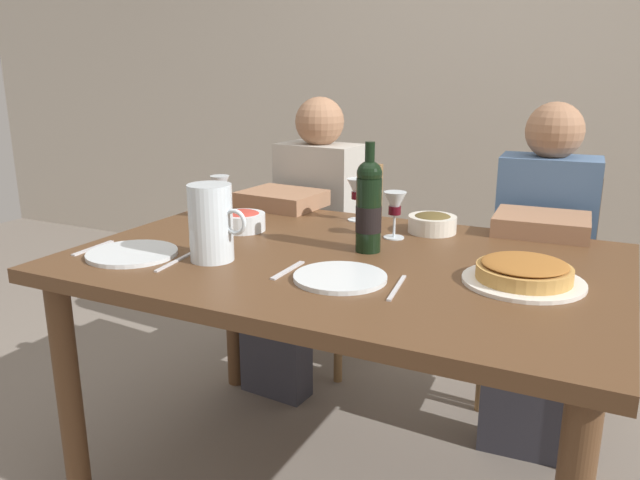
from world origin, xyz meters
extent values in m
cube|color=beige|center=(0.00, 2.10, 1.40)|extent=(8.00, 0.10, 2.80)
cube|color=brown|center=(0.00, 0.00, 0.74)|extent=(1.50, 1.00, 0.04)
cylinder|color=brown|center=(-0.67, -0.42, 0.36)|extent=(0.07, 0.07, 0.72)
cylinder|color=brown|center=(-0.67, 0.42, 0.36)|extent=(0.07, 0.07, 0.72)
cylinder|color=brown|center=(0.67, 0.42, 0.36)|extent=(0.07, 0.07, 0.72)
cylinder|color=black|center=(0.04, 0.07, 0.87)|extent=(0.07, 0.07, 0.21)
sphere|color=black|center=(0.04, 0.07, 0.99)|extent=(0.07, 0.07, 0.07)
cylinder|color=black|center=(0.04, 0.07, 1.04)|extent=(0.03, 0.03, 0.08)
cylinder|color=black|center=(0.04, 0.07, 0.86)|extent=(0.07, 0.07, 0.07)
cylinder|color=silver|center=(-0.31, -0.20, 0.87)|extent=(0.12, 0.12, 0.21)
cylinder|color=silver|center=(-0.31, -0.20, 0.83)|extent=(0.11, 0.11, 0.13)
torus|color=silver|center=(-0.23, -0.20, 0.88)|extent=(0.07, 0.01, 0.07)
cylinder|color=white|center=(0.49, -0.02, 0.77)|extent=(0.30, 0.30, 0.01)
cylinder|color=#C18E47|center=(0.49, -0.02, 0.79)|extent=(0.23, 0.23, 0.03)
ellipsoid|color=#9E6028|center=(0.49, -0.02, 0.81)|extent=(0.21, 0.21, 0.02)
cylinder|color=silver|center=(-0.41, 0.11, 0.79)|extent=(0.15, 0.15, 0.06)
ellipsoid|color=#B2382D|center=(-0.41, 0.11, 0.81)|extent=(0.12, 0.12, 0.04)
cylinder|color=silver|center=(0.15, 0.36, 0.79)|extent=(0.15, 0.15, 0.05)
ellipsoid|color=brown|center=(0.15, 0.36, 0.81)|extent=(0.13, 0.13, 0.04)
cylinder|color=silver|center=(-0.56, 0.20, 0.76)|extent=(0.06, 0.06, 0.00)
cylinder|color=silver|center=(-0.56, 0.20, 0.80)|extent=(0.01, 0.01, 0.08)
cone|color=silver|center=(-0.56, 0.20, 0.88)|extent=(0.07, 0.07, 0.07)
cylinder|color=#470A14|center=(-0.56, 0.20, 0.86)|extent=(0.04, 0.04, 0.03)
cylinder|color=silver|center=(-0.13, 0.40, 0.76)|extent=(0.06, 0.06, 0.00)
cylinder|color=silver|center=(-0.13, 0.40, 0.80)|extent=(0.01, 0.01, 0.07)
cone|color=silver|center=(-0.13, 0.40, 0.87)|extent=(0.07, 0.07, 0.07)
cylinder|color=#470A14|center=(-0.13, 0.40, 0.85)|extent=(0.04, 0.04, 0.03)
cylinder|color=silver|center=(0.06, 0.24, 0.76)|extent=(0.06, 0.06, 0.00)
cylinder|color=silver|center=(0.06, 0.24, 0.80)|extent=(0.01, 0.01, 0.07)
cone|color=silver|center=(0.06, 0.24, 0.87)|extent=(0.07, 0.07, 0.07)
cylinder|color=#470A14|center=(0.06, 0.24, 0.85)|extent=(0.04, 0.04, 0.03)
cylinder|color=silver|center=(0.08, -0.19, 0.77)|extent=(0.24, 0.24, 0.01)
cylinder|color=silver|center=(-0.54, -0.26, 0.77)|extent=(0.25, 0.25, 0.01)
cube|color=silver|center=(-0.07, -0.19, 0.76)|extent=(0.01, 0.16, 0.00)
cube|color=silver|center=(0.23, -0.19, 0.76)|extent=(0.03, 0.18, 0.00)
cube|color=silver|center=(-0.39, -0.26, 0.76)|extent=(0.03, 0.18, 0.00)
cube|color=silver|center=(-0.69, -0.26, 0.76)|extent=(0.02, 0.16, 0.00)
cube|color=olive|center=(-0.45, 0.80, 0.46)|extent=(0.43, 0.43, 0.02)
cube|color=olive|center=(-0.43, 0.98, 0.67)|extent=(0.36, 0.06, 0.40)
cylinder|color=olive|center=(-0.63, 0.64, 0.23)|extent=(0.04, 0.04, 0.45)
cylinder|color=olive|center=(-0.29, 0.62, 0.23)|extent=(0.04, 0.04, 0.45)
cylinder|color=olive|center=(-0.61, 0.98, 0.23)|extent=(0.04, 0.04, 0.45)
cylinder|color=olive|center=(-0.27, 0.96, 0.23)|extent=(0.04, 0.04, 0.45)
cube|color=#B7B2A8|center=(-0.45, 0.76, 0.72)|extent=(0.36, 0.23, 0.50)
sphere|color=#9E7051|center=(-0.45, 0.76, 1.06)|extent=(0.20, 0.20, 0.20)
cube|color=#33333D|center=(-0.47, 0.57, 0.47)|extent=(0.34, 0.40, 0.14)
cube|color=#33333D|center=(-0.48, 0.42, 0.20)|extent=(0.28, 0.14, 0.40)
cube|color=#9E7051|center=(-0.47, 0.48, 0.79)|extent=(0.31, 0.26, 0.06)
cube|color=olive|center=(0.45, 0.83, 0.46)|extent=(0.42, 0.42, 0.02)
cube|color=olive|center=(0.44, 1.01, 0.67)|extent=(0.36, 0.05, 0.40)
cylinder|color=olive|center=(0.29, 0.65, 0.23)|extent=(0.04, 0.04, 0.45)
cylinder|color=olive|center=(0.63, 0.67, 0.23)|extent=(0.04, 0.04, 0.45)
cylinder|color=olive|center=(0.27, 0.99, 0.23)|extent=(0.04, 0.04, 0.45)
cylinder|color=olive|center=(0.61, 1.01, 0.23)|extent=(0.04, 0.04, 0.45)
cube|color=#4C6B93|center=(0.45, 0.79, 0.72)|extent=(0.35, 0.22, 0.50)
sphere|color=#9E7051|center=(0.45, 0.79, 1.06)|extent=(0.20, 0.20, 0.20)
cube|color=#33333D|center=(0.46, 0.60, 0.47)|extent=(0.33, 0.40, 0.14)
cube|color=#33333D|center=(0.47, 0.45, 0.20)|extent=(0.28, 0.14, 0.40)
cube|color=#9E7051|center=(0.47, 0.51, 0.79)|extent=(0.30, 0.26, 0.06)
camera|label=1|loc=(0.68, -1.53, 1.27)|focal=34.90mm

